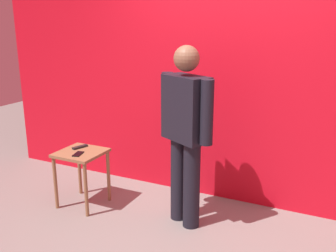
{
  "coord_description": "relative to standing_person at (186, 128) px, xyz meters",
  "views": [
    {
      "loc": [
        1.08,
        -2.44,
        1.88
      ],
      "look_at": [
        -0.36,
        0.55,
        0.95
      ],
      "focal_mm": 40.41,
      "sensor_mm": 36.0,
      "label": 1
    }
  ],
  "objects": [
    {
      "name": "cell_phone",
      "position": [
        -1.07,
        -0.21,
        -0.35
      ],
      "size": [
        0.11,
        0.16,
        0.01
      ],
      "primitive_type": "cube",
      "rotation": [
        0.0,
        0.0,
        0.27
      ],
      "color": "black",
      "rests_on": "side_table"
    },
    {
      "name": "standing_person",
      "position": [
        0.0,
        0.0,
        0.0
      ],
      "size": [
        0.64,
        0.41,
        1.68
      ],
      "color": "black",
      "rests_on": "ground_plane"
    },
    {
      "name": "back_wall_red",
      "position": [
        0.2,
        0.71,
        0.65
      ],
      "size": [
        5.79,
        0.12,
        3.19
      ],
      "primitive_type": "cube",
      "color": "red",
      "rests_on": "ground_plane"
    },
    {
      "name": "side_table",
      "position": [
        -1.11,
        -0.13,
        -0.46
      ],
      "size": [
        0.45,
        0.45,
        0.59
      ],
      "color": "olive",
      "rests_on": "ground_plane"
    },
    {
      "name": "tv_remote",
      "position": [
        -1.18,
        -0.04,
        -0.34
      ],
      "size": [
        0.1,
        0.18,
        0.02
      ],
      "primitive_type": "cube",
      "rotation": [
        0.0,
        0.0,
        -0.33
      ],
      "color": "black",
      "rests_on": "side_table"
    }
  ]
}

